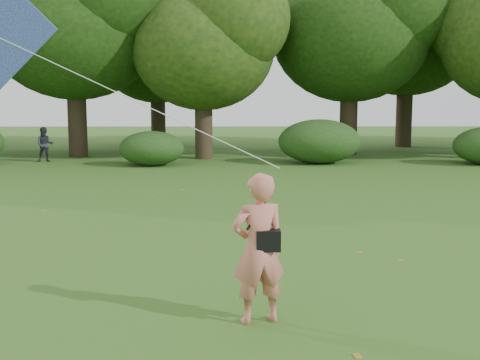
{
  "coord_description": "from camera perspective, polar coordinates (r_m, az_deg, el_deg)",
  "views": [
    {
      "loc": [
        -0.66,
        -7.49,
        2.82
      ],
      "look_at": [
        -0.55,
        2.0,
        1.5
      ],
      "focal_mm": 45.0,
      "sensor_mm": 36.0,
      "label": 1
    }
  ],
  "objects": [
    {
      "name": "ground",
      "position": [
        8.03,
        4.19,
        -12.66
      ],
      "size": [
        100.0,
        100.0,
        0.0
      ],
      "primitive_type": "plane",
      "color": "#265114",
      "rests_on": "ground"
    },
    {
      "name": "man_kite_flyer",
      "position": [
        7.51,
        1.76,
        -6.52
      ],
      "size": [
        0.79,
        0.64,
        1.9
      ],
      "primitive_type": "imported",
      "rotation": [
        0.0,
        0.0,
        3.44
      ],
      "color": "#D27263",
      "rests_on": "ground"
    },
    {
      "name": "bystander_left",
      "position": [
        27.47,
        -18.02,
        3.22
      ],
      "size": [
        0.83,
        0.7,
        1.51
      ],
      "primitive_type": "imported",
      "rotation": [
        0.0,
        0.0,
        0.19
      ],
      "color": "#272A35",
      "rests_on": "ground"
    },
    {
      "name": "crossbody_bag",
      "position": [
        7.45,
        2.67,
        -5.64
      ],
      "size": [
        0.43,
        0.2,
        0.73
      ],
      "color": "black",
      "rests_on": "ground"
    },
    {
      "name": "tree_line",
      "position": [
        30.59,
        3.81,
        13.12
      ],
      "size": [
        54.7,
        15.3,
        9.48
      ],
      "color": "#3A2D1E",
      "rests_on": "ground"
    },
    {
      "name": "shrub_band",
      "position": [
        25.17,
        -0.8,
        3.44
      ],
      "size": [
        39.15,
        3.22,
        1.88
      ],
      "color": "#264919",
      "rests_on": "ground"
    },
    {
      "name": "fallen_leaves",
      "position": [
        11.51,
        -5.21,
        -6.27
      ],
      "size": [
        8.15,
        14.6,
        0.01
      ],
      "color": "olive",
      "rests_on": "ground"
    }
  ]
}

